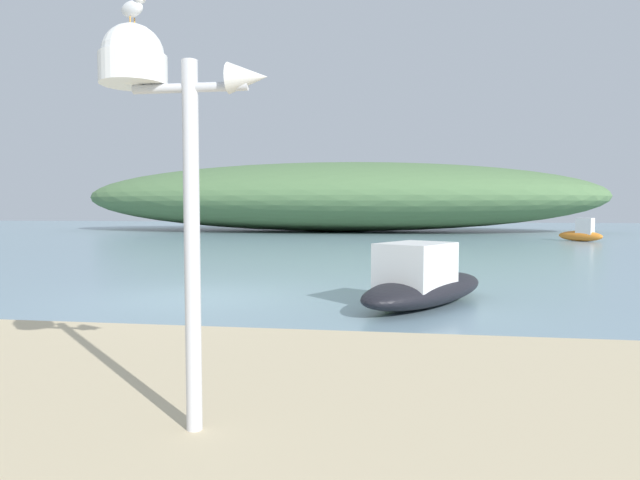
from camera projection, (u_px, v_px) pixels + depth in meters
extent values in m
plane|color=#7A99A8|center=(200.00, 298.00, 11.53)|extent=(120.00, 120.00, 0.00)
ellipsoid|color=#517547|center=(335.00, 197.00, 44.11)|extent=(41.58, 14.85, 5.45)
cylinder|color=silver|center=(192.00, 248.00, 4.12)|extent=(0.12, 0.12, 2.78)
cylinder|color=silver|center=(190.00, 88.00, 4.05)|extent=(0.89, 0.07, 0.07)
cylinder|color=white|center=(133.00, 70.00, 4.11)|extent=(0.50, 0.50, 0.22)
sphere|color=white|center=(133.00, 55.00, 4.10)|extent=(0.46, 0.46, 0.46)
cone|color=silver|center=(248.00, 77.00, 3.98)|extent=(0.29, 0.23, 0.23)
cylinder|color=orange|center=(135.00, 21.00, 4.10)|extent=(0.01, 0.01, 0.05)
cylinder|color=orange|center=(130.00, 20.00, 4.07)|extent=(0.01, 0.01, 0.05)
ellipsoid|color=white|center=(132.00, 9.00, 4.08)|extent=(0.23, 0.17, 0.12)
ellipsoid|color=#9EA0A8|center=(132.00, 6.00, 4.08)|extent=(0.22, 0.15, 0.04)
ellipsoid|color=black|center=(426.00, 290.00, 10.70)|extent=(3.21, 4.20, 0.59)
cube|color=silver|center=(416.00, 265.00, 10.35)|extent=(1.65, 1.77, 0.85)
ellipsoid|color=orange|center=(580.00, 236.00, 30.68)|extent=(2.30, 2.04, 0.59)
cube|color=silver|center=(585.00, 226.00, 30.47)|extent=(1.00, 0.96, 0.93)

